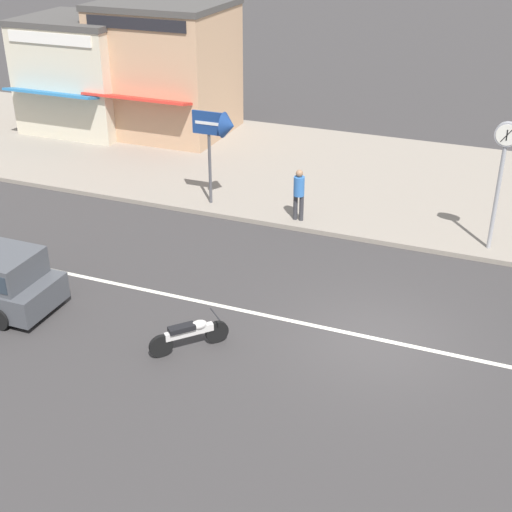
# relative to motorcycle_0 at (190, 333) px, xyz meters

# --- Properties ---
(ground_plane) EXTENTS (160.00, 160.00, 0.00)m
(ground_plane) POSITION_rel_motorcycle_0_xyz_m (3.93, 2.00, -0.42)
(ground_plane) COLOR #383535
(lane_centre_stripe) EXTENTS (50.40, 0.14, 0.01)m
(lane_centre_stripe) POSITION_rel_motorcycle_0_xyz_m (3.93, 2.00, -0.42)
(lane_centre_stripe) COLOR silver
(lane_centre_stripe) RESTS_ON ground
(kerb_strip) EXTENTS (68.00, 10.00, 0.15)m
(kerb_strip) POSITION_rel_motorcycle_0_xyz_m (3.93, 11.98, -0.35)
(kerb_strip) COLOR gray
(kerb_strip) RESTS_ON ground
(motorcycle_0) EXTENTS (1.40, 1.48, 0.80)m
(motorcycle_0) POSITION_rel_motorcycle_0_xyz_m (0.00, 0.00, 0.00)
(motorcycle_0) COLOR black
(motorcycle_0) RESTS_ON ground
(street_clock) EXTENTS (0.67, 0.22, 3.79)m
(street_clock) POSITION_rel_motorcycle_0_xyz_m (5.93, 7.69, 2.56)
(street_clock) COLOR #9E9EA3
(street_clock) RESTS_ON kerb_strip
(arrow_signboard) EXTENTS (1.45, 0.82, 3.16)m
(arrow_signboard) POSITION_rel_motorcycle_0_xyz_m (-2.52, 7.71, 2.36)
(arrow_signboard) COLOR #4C4C51
(arrow_signboard) RESTS_ON kerb_strip
(pedestrian_near_clock) EXTENTS (0.34, 0.34, 1.68)m
(pedestrian_near_clock) POSITION_rel_motorcycle_0_xyz_m (0.10, 7.50, 0.71)
(pedestrian_near_clock) COLOR #333338
(pedestrian_near_clock) RESTS_ON kerb_strip
(shopfront_corner_warung) EXTENTS (5.14, 5.31, 5.37)m
(shopfront_corner_warung) POSITION_rel_motorcycle_0_xyz_m (-8.07, 14.29, 2.41)
(shopfront_corner_warung) COLOR tan
(shopfront_corner_warung) RESTS_ON kerb_strip
(shopfront_mid_block) EXTENTS (4.65, 4.89, 4.68)m
(shopfront_mid_block) POSITION_rel_motorcycle_0_xyz_m (-11.67, 13.51, 2.07)
(shopfront_mid_block) COLOR beige
(shopfront_mid_block) RESTS_ON kerb_strip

